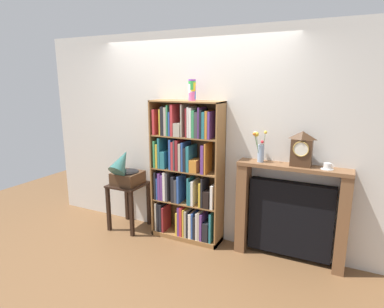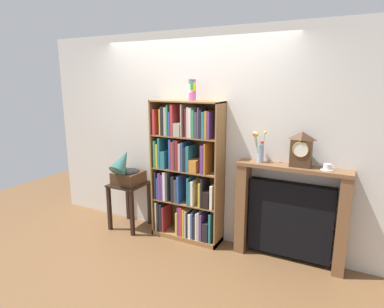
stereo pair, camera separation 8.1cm
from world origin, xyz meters
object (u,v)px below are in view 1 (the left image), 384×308
at_px(fireplace_mantel, 290,214).
at_px(flower_vase, 260,148).
at_px(cup_stack, 192,90).
at_px(mantel_clock, 302,149).
at_px(side_table_left, 129,196).
at_px(teacup_with_saucer, 327,167).
at_px(gramophone, 125,171).
at_px(bookshelf, 186,176).

relative_size(fireplace_mantel, flower_vase, 3.38).
xyz_separation_m(cup_stack, mantel_clock, (1.27, 0.02, -0.59)).
distance_m(side_table_left, teacup_with_saucer, 2.55).
xyz_separation_m(flower_vase, teacup_with_saucer, (0.71, 0.00, -0.13)).
distance_m(side_table_left, fireplace_mantel, 2.13).
bearing_deg(side_table_left, teacup_with_saucer, 2.65).
height_order(side_table_left, flower_vase, flower_vase).
height_order(mantel_clock, flower_vase, mantel_clock).
height_order(flower_vase, teacup_with_saucer, flower_vase).
relative_size(gramophone, fireplace_mantel, 0.44).
bearing_deg(teacup_with_saucer, side_table_left, -177.35).
height_order(cup_stack, teacup_with_saucer, cup_stack).
height_order(bookshelf, teacup_with_saucer, bookshelf).
bearing_deg(side_table_left, flower_vase, 3.66).
relative_size(side_table_left, teacup_with_saucer, 4.85).
xyz_separation_m(bookshelf, mantel_clock, (1.35, 0.04, 0.47)).
relative_size(cup_stack, flower_vase, 0.70).
bearing_deg(fireplace_mantel, cup_stack, -177.69).
relative_size(bookshelf, flower_vase, 5.00).
bearing_deg(fireplace_mantel, side_table_left, -176.37).
distance_m(fireplace_mantel, flower_vase, 0.82).
bearing_deg(teacup_with_saucer, fireplace_mantel, 176.48).
height_order(cup_stack, flower_vase, cup_stack).
distance_m(cup_stack, gramophone, 1.41).
bearing_deg(side_table_left, gramophone, -90.00).
xyz_separation_m(gramophone, mantel_clock, (2.20, 0.16, 0.47)).
distance_m(gramophone, fireplace_mantel, 2.15).
relative_size(fireplace_mantel, mantel_clock, 3.17).
bearing_deg(bookshelf, gramophone, -171.56).
distance_m(gramophone, mantel_clock, 2.25).
height_order(gramophone, fireplace_mantel, gramophone).
height_order(bookshelf, side_table_left, bookshelf).
bearing_deg(teacup_with_saucer, gramophone, -176.18).
bearing_deg(mantel_clock, teacup_with_saucer, 0.63).
xyz_separation_m(side_table_left, fireplace_mantel, (2.12, 0.13, 0.08)).
xyz_separation_m(side_table_left, gramophone, (-0.00, -0.05, 0.37)).
xyz_separation_m(bookshelf, cup_stack, (0.08, 0.01, 1.06)).
relative_size(cup_stack, mantel_clock, 0.65).
distance_m(side_table_left, gramophone, 0.37).
height_order(side_table_left, fireplace_mantel, fireplace_mantel).
relative_size(cup_stack, teacup_with_saucer, 1.88).
bearing_deg(cup_stack, teacup_with_saucer, 1.03).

